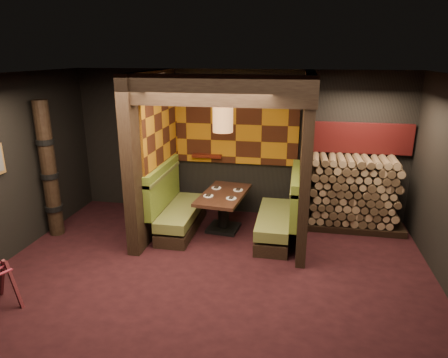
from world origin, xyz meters
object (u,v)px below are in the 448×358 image
(pendant_lamp, at_px, (223,119))
(totem_column, at_px, (49,171))
(booth_bench_left, at_px, (176,209))
(booth_bench_right, at_px, (280,217))
(dining_table, at_px, (223,205))
(firewood_stack, at_px, (357,193))

(pendant_lamp, distance_m, totem_column, 3.14)
(booth_bench_left, distance_m, pendant_lamp, 1.88)
(booth_bench_left, height_order, totem_column, totem_column)
(booth_bench_right, relative_size, dining_table, 1.13)
(dining_table, bearing_deg, totem_column, -166.22)
(booth_bench_left, distance_m, booth_bench_right, 1.89)
(booth_bench_right, relative_size, totem_column, 0.67)
(booth_bench_right, xyz_separation_m, dining_table, (-1.04, 0.17, 0.08))
(booth_bench_left, height_order, firewood_stack, firewood_stack)
(dining_table, xyz_separation_m, firewood_stack, (2.39, 0.53, 0.20))
(dining_table, height_order, totem_column, totem_column)
(booth_bench_left, height_order, booth_bench_right, same)
(dining_table, xyz_separation_m, pendant_lamp, (-0.00, -0.05, 1.59))
(totem_column, distance_m, firewood_stack, 5.50)
(pendant_lamp, bearing_deg, booth_bench_left, -171.90)
(dining_table, xyz_separation_m, totem_column, (-2.94, -0.72, 0.71))
(booth_bench_right, height_order, totem_column, totem_column)
(totem_column, bearing_deg, pendant_lamp, 12.86)
(totem_column, height_order, firewood_stack, totem_column)
(dining_table, height_order, pendant_lamp, pendant_lamp)
(pendant_lamp, distance_m, firewood_stack, 2.83)
(booth_bench_right, bearing_deg, booth_bench_left, 180.00)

